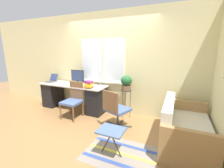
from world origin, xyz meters
TOP-DOWN VIEW (x-y plane):
  - ground_plane at (0.00, 0.00)m, footprint 14.00×14.00m
  - wall_back_with_window at (-0.01, 0.68)m, footprint 9.00×0.12m
  - desk at (-1.00, 0.30)m, footprint 2.04×0.60m
  - laptop at (-1.82, 0.33)m, footprint 0.28×0.33m
  - monitor at (-0.91, 0.43)m, footprint 0.42×0.22m
  - keyboard at (-0.90, 0.20)m, footprint 0.33×0.11m
  - mouse at (-0.66, 0.21)m, footprint 0.04×0.07m
  - desk_lamp at (-0.18, 0.46)m, footprint 0.13×0.13m
  - book_stack at (-0.34, 0.12)m, footprint 0.23×0.20m
  - desk_chair_wooden at (-0.66, -0.13)m, footprint 0.45×0.46m
  - office_chair_swivel at (0.55, -0.22)m, footprint 0.61×0.63m
  - couch_loveseat at (1.92, -0.26)m, footprint 0.80×1.45m
  - plant_stand at (0.57, 0.43)m, footprint 0.27×0.27m
  - potted_plant at (0.57, 0.43)m, footprint 0.28×0.28m
  - floor_rug_striped at (0.97, -0.99)m, footprint 1.20×0.85m
  - folding_stool at (0.83, -1.07)m, footprint 0.42×0.36m

SIDE VIEW (x-z plane):
  - ground_plane at x=0.00m, z-range 0.00..0.00m
  - floor_rug_striped at x=0.97m, z-range 0.00..0.01m
  - couch_loveseat at x=1.92m, z-range -0.12..0.68m
  - desk at x=-1.00m, z-range 0.03..0.77m
  - folding_stool at x=0.83m, z-range 0.18..0.64m
  - office_chair_swivel at x=0.55m, z-range 0.01..0.89m
  - desk_chair_wooden at x=-0.66m, z-range 0.02..0.93m
  - plant_stand at x=0.57m, z-range 0.27..0.99m
  - keyboard at x=-0.90m, z-range 0.75..0.76m
  - mouse at x=-0.66m, z-range 0.75..0.78m
  - laptop at x=-1.82m, z-range 0.68..0.91m
  - book_stack at x=-0.34m, z-range 0.74..0.93m
  - potted_plant at x=0.57m, z-range 0.73..1.10m
  - monitor at x=-0.91m, z-range 0.74..1.14m
  - desk_lamp at x=-0.18m, z-range 0.80..1.19m
  - wall_back_with_window at x=-0.01m, z-range 0.00..2.70m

